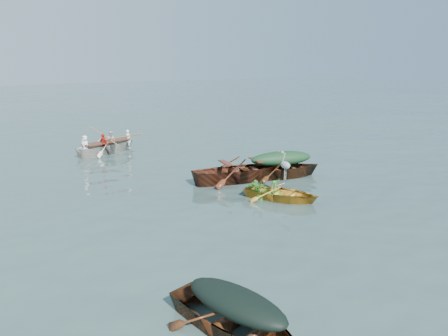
# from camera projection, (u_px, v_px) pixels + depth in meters

# --- Properties ---
(ground) EXTENTS (140.00, 140.00, 0.00)m
(ground) POSITION_uv_depth(u_px,v_px,m) (314.00, 205.00, 13.00)
(ground) COLOR #39504C
(ground) RESTS_ON ground
(yellow_dinghy) EXTENTS (2.61, 3.09, 0.76)m
(yellow_dinghy) POSITION_uv_depth(u_px,v_px,m) (281.00, 200.00, 13.44)
(yellow_dinghy) COLOR orange
(yellow_dinghy) RESTS_ON ground
(dark_covered_boat) EXTENTS (2.11, 3.69, 0.86)m
(dark_covered_boat) POSITION_uv_depth(u_px,v_px,m) (236.00, 335.00, 6.87)
(dark_covered_boat) COLOR #522713
(dark_covered_boat) RESTS_ON ground
(green_tarp_boat) EXTENTS (4.45, 2.36, 0.98)m
(green_tarp_boat) POSITION_uv_depth(u_px,v_px,m) (281.00, 178.00, 15.96)
(green_tarp_boat) COLOR #472A10
(green_tarp_boat) RESTS_ON ground
(open_wooden_boat) EXTENTS (5.05, 2.39, 1.16)m
(open_wooden_boat) POSITION_uv_depth(u_px,v_px,m) (240.00, 181.00, 15.50)
(open_wooden_boat) COLOR #602B18
(open_wooden_boat) RESTS_ON ground
(rowed_boat) EXTENTS (4.52, 2.76, 1.04)m
(rowed_boat) POSITION_uv_depth(u_px,v_px,m) (108.00, 153.00, 20.09)
(rowed_boat) COLOR white
(rowed_boat) RESTS_ON ground
(dark_tarp_cover) EXTENTS (1.16, 2.03, 0.40)m
(dark_tarp_cover) POSITION_uv_depth(u_px,v_px,m) (236.00, 300.00, 6.71)
(dark_tarp_cover) COLOR black
(dark_tarp_cover) RESTS_ON dark_covered_boat
(green_tarp_cover) EXTENTS (2.45, 1.30, 0.52)m
(green_tarp_cover) POSITION_uv_depth(u_px,v_px,m) (281.00, 158.00, 15.78)
(green_tarp_cover) COLOR #15351F
(green_tarp_cover) RESTS_ON green_tarp_boat
(thwart_benches) EXTENTS (2.55, 1.35, 0.04)m
(thwart_benches) POSITION_uv_depth(u_px,v_px,m) (241.00, 165.00, 15.35)
(thwart_benches) COLOR #4E1B12
(thwart_benches) RESTS_ON open_wooden_boat
(heron) EXTENTS (0.45, 0.49, 0.92)m
(heron) POSITION_uv_depth(u_px,v_px,m) (285.00, 169.00, 13.74)
(heron) COLOR #9FA0A7
(heron) RESTS_ON yellow_dinghy
(dinghy_weeds) EXTENTS (1.08, 1.14, 0.60)m
(dinghy_weeds) POSITION_uv_depth(u_px,v_px,m) (265.00, 177.00, 13.52)
(dinghy_weeds) COLOR #296D1C
(dinghy_weeds) RESTS_ON yellow_dinghy
(rowers) EXTENTS (3.26, 2.18, 0.76)m
(rowers) POSITION_uv_depth(u_px,v_px,m) (107.00, 134.00, 19.87)
(rowers) COLOR white
(rowers) RESTS_ON rowed_boat
(oars) EXTENTS (1.48, 2.64, 0.06)m
(oars) POSITION_uv_depth(u_px,v_px,m) (107.00, 141.00, 19.96)
(oars) COLOR olive
(oars) RESTS_ON rowed_boat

